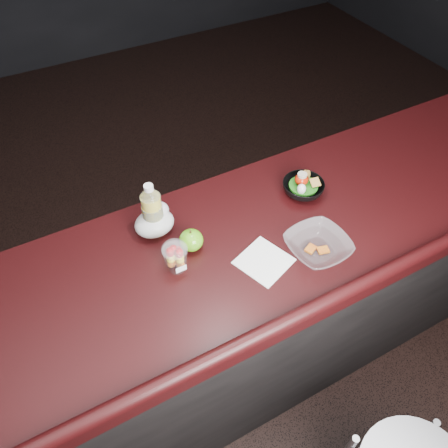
{
  "coord_description": "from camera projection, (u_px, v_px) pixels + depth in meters",
  "views": [
    {
      "loc": [
        -0.45,
        -0.56,
        2.21
      ],
      "look_at": [
        0.03,
        0.34,
        1.1
      ],
      "focal_mm": 35.0,
      "sensor_mm": 36.0,
      "label": 1
    }
  ],
  "objects": [
    {
      "name": "snack_bowl",
      "position": [
        303.0,
        187.0,
        1.71
      ],
      "size": [
        0.18,
        0.18,
        0.09
      ],
      "rotation": [
        0.0,
        0.0,
        -0.13
      ],
      "color": "black",
      "rests_on": "counter"
    },
    {
      "name": "lemonade_bottle",
      "position": [
        153.0,
        213.0,
        1.53
      ],
      "size": [
        0.07,
        0.07,
        0.22
      ],
      "color": "gold",
      "rests_on": "counter"
    },
    {
      "name": "room_shell",
      "position": [
        301.0,
        73.0,
        0.76
      ],
      "size": [
        8.0,
        8.0,
        8.0
      ],
      "color": "black",
      "rests_on": "ground"
    },
    {
      "name": "takeout_bowl",
      "position": [
        318.0,
        246.0,
        1.51
      ],
      "size": [
        0.22,
        0.22,
        0.05
      ],
      "rotation": [
        0.0,
        0.0,
        0.04
      ],
      "color": "silver",
      "rests_on": "counter"
    },
    {
      "name": "counter",
      "position": [
        222.0,
        323.0,
        1.91
      ],
      "size": [
        4.06,
        0.71,
        1.02
      ],
      "color": "black",
      "rests_on": "ground"
    },
    {
      "name": "ground",
      "position": [
        251.0,
        425.0,
        2.11
      ],
      "size": [
        8.0,
        8.0,
        0.0
      ],
      "primitive_type": "plane",
      "color": "black",
      "rests_on": "ground"
    },
    {
      "name": "paper_napkin",
      "position": [
        264.0,
        261.0,
        1.5
      ],
      "size": [
        0.21,
        0.21,
        0.0
      ],
      "primitive_type": "cube",
      "rotation": [
        0.0,
        0.0,
        0.35
      ],
      "color": "white",
      "rests_on": "counter"
    },
    {
      "name": "fruit_cup",
      "position": [
        176.0,
        256.0,
        1.43
      ],
      "size": [
        0.09,
        0.09,
        0.12
      ],
      "color": "white",
      "rests_on": "counter"
    },
    {
      "name": "plastic_bag",
      "position": [
        155.0,
        222.0,
        1.56
      ],
      "size": [
        0.14,
        0.12,
        0.11
      ],
      "color": "silver",
      "rests_on": "counter"
    },
    {
      "name": "green_apple",
      "position": [
        191.0,
        240.0,
        1.51
      ],
      "size": [
        0.08,
        0.08,
        0.09
      ],
      "color": "#3A8C10",
      "rests_on": "counter"
    }
  ]
}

